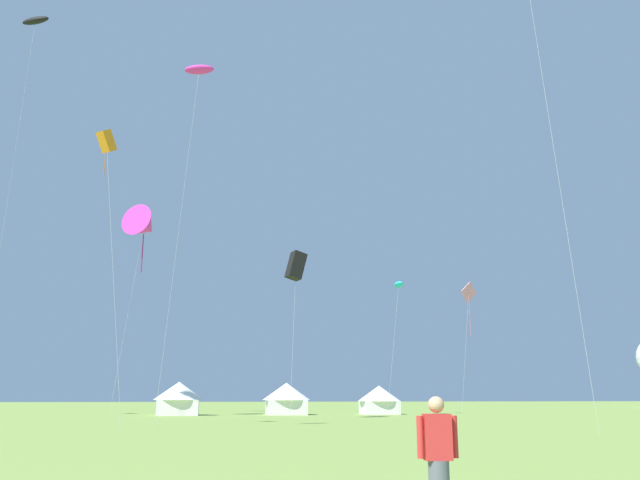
# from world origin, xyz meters

# --- Properties ---
(kite_black_box) EXTENTS (1.79, 2.78, 12.87)m
(kite_black_box) POSITION_xyz_m (0.49, 46.64, 11.70)
(kite_black_box) COLOR black
(kite_black_box) RESTS_ON ground
(kite_magenta_parafoil) EXTENTS (2.90, 1.70, 25.74)m
(kite_magenta_parafoil) POSITION_xyz_m (-7.53, 41.63, 25.24)
(kite_magenta_parafoil) COLOR #E02DA3
(kite_magenta_parafoil) RESTS_ON ground
(kite_cyan_parafoil) EXTENTS (2.23, 2.29, 12.83)m
(kite_cyan_parafoil) POSITION_xyz_m (12.20, 58.22, 12.43)
(kite_cyan_parafoil) COLOR #1EB7CC
(kite_cyan_parafoil) RESTS_ON ground
(kite_black_parafoil) EXTENTS (3.23, 2.44, 37.99)m
(kite_black_parafoil) POSITION_xyz_m (-24.04, 57.24, 37.33)
(kite_black_parafoil) COLOR black
(kite_black_parafoil) RESTS_ON ground
(kite_pink_diamond) EXTENTS (2.95, 1.99, 13.11)m
(kite_pink_diamond) POSITION_xyz_m (19.81, 59.10, 11.68)
(kite_pink_diamond) COLOR pink
(kite_pink_diamond) RESTS_ON ground
(kite_magenta_delta) EXTENTS (4.15, 4.19, 18.49)m
(kite_magenta_delta) POSITION_xyz_m (-12.28, 55.51, 16.74)
(kite_magenta_delta) COLOR #E02DA3
(kite_magenta_delta) RESTS_ON ground
(kite_orange_box) EXTENTS (2.90, 2.74, 17.43)m
(kite_orange_box) POSITION_xyz_m (-12.56, 35.18, 16.64)
(kite_orange_box) COLOR orange
(kite_orange_box) RESTS_ON ground
(person_spectator) EXTENTS (0.57, 0.28, 1.73)m
(person_spectator) POSITION_xyz_m (-2.76, 5.51, 0.85)
(person_spectator) COLOR #565B66
(person_spectator) RESTS_ON ground
(festival_tent_left) EXTENTS (4.62, 4.62, 3.01)m
(festival_tent_left) POSITION_xyz_m (-8.66, 59.78, 1.66)
(festival_tent_left) COLOR white
(festival_tent_left) RESTS_ON ground
(festival_tent_center) EXTENTS (4.53, 4.53, 2.95)m
(festival_tent_center) POSITION_xyz_m (1.34, 59.78, 1.63)
(festival_tent_center) COLOR white
(festival_tent_center) RESTS_ON ground
(festival_tent_right) EXTENTS (4.16, 4.16, 2.70)m
(festival_tent_right) POSITION_xyz_m (10.39, 59.78, 1.50)
(festival_tent_right) COLOR white
(festival_tent_right) RESTS_ON ground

